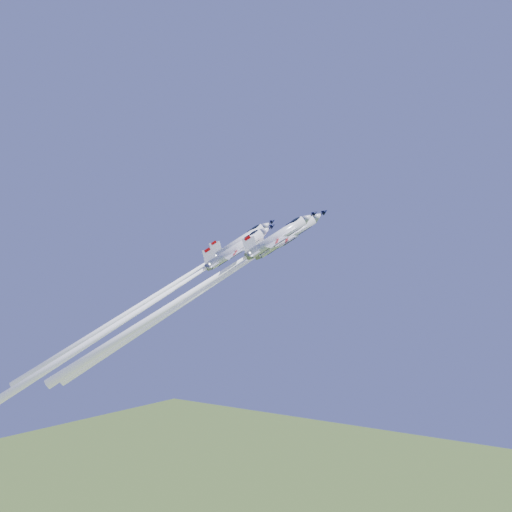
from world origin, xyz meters
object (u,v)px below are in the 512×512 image
Objects in this scene: jet_left at (156,295)px; jet_right at (195,290)px; jet_lead at (207,287)px; jet_slot at (137,312)px.

jet_left is 1.08× the size of jet_right.
jet_lead is 0.97× the size of jet_left.
jet_left is 10.90m from jet_slot.
jet_right is at bearing -28.91° from jet_lead.
jet_slot is at bearing -20.19° from jet_left.
jet_lead reaches higher than jet_right.
jet_right reaches higher than jet_slot.
jet_slot is at bearing -108.72° from jet_right.
jet_left is at bearing -135.35° from jet_lead.
jet_slot is at bearing -82.11° from jet_lead.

